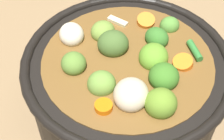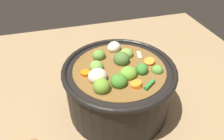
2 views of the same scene
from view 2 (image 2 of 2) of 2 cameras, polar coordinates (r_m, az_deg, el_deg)
name	(u,v)px [view 2 (image 2 of 2)]	position (r m, az deg, el deg)	size (l,w,h in m)	color
ground_plane	(118,106)	(0.64, 1.67, -9.57)	(1.10, 1.10, 0.00)	#8C704C
cooking_pot	(119,87)	(0.58, 1.79, -4.46)	(0.29, 0.29, 0.17)	black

